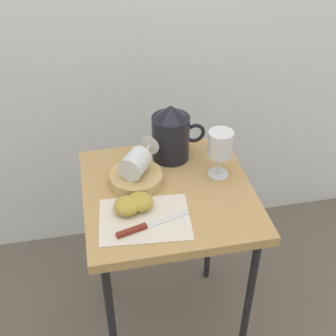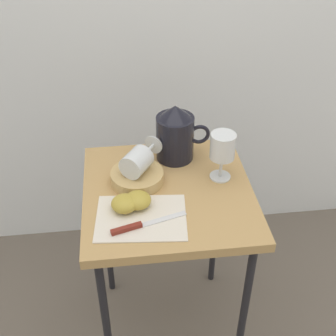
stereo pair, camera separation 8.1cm
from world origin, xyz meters
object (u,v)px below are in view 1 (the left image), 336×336
table (168,208)px  apple_half_right (140,202)px  wine_glass_tipped_near (136,163)px  pitcher (171,137)px  wine_glass_upright (220,146)px  apple_half_left (127,206)px  basket_tray (136,178)px  knife (143,227)px

table → apple_half_right: (-0.09, -0.06, 0.10)m
wine_glass_tipped_near → apple_half_right: size_ratio=2.13×
wine_glass_tipped_near → pitcher: bearing=40.8°
wine_glass_upright → apple_half_right: size_ratio=2.06×
pitcher → apple_half_left: size_ratio=2.53×
apple_half_right → wine_glass_upright: bearing=22.5°
wine_glass_tipped_near → apple_half_left: 0.15m
table → wine_glass_upright: bearing=14.3°
basket_tray → pitcher: pitcher is taller
apple_half_right → knife: size_ratio=0.36×
wine_glass_upright → knife: 0.34m
basket_tray → pitcher: size_ratio=0.84×
wine_glass_upright → apple_half_left: bearing=-158.4°
table → wine_glass_upright: wine_glass_upright is taller
pitcher → table: bearing=-104.6°
table → apple_half_right: size_ratio=9.12×
table → pitcher: size_ratio=3.61×
table → apple_half_left: 0.18m
table → pitcher: 0.23m
wine_glass_upright → wine_glass_tipped_near: bearing=177.0°
table → pitcher: bearing=75.4°
apple_half_right → knife: (-0.01, -0.08, -0.02)m
pitcher → knife: bearing=-114.2°
table → basket_tray: 0.13m
apple_half_right → apple_half_left: bearing=-164.9°
wine_glass_tipped_near → knife: size_ratio=0.76×
table → apple_half_left: (-0.13, -0.07, 0.10)m
table → apple_half_left: bearing=-150.1°
pitcher → wine_glass_upright: bearing=-45.0°
apple_half_left → apple_half_right: size_ratio=1.00×
pitcher → basket_tray: bearing=-138.7°
basket_tray → table: bearing=-29.9°
pitcher → apple_half_left: bearing=-125.8°
apple_half_left → apple_half_right: (0.04, 0.01, 0.00)m
wine_glass_upright → apple_half_left: wine_glass_upright is taller
basket_tray → wine_glass_tipped_near: 0.05m
apple_half_right → table: bearing=35.0°
pitcher → wine_glass_tipped_near: size_ratio=1.19×
knife → pitcher: bearing=65.8°
basket_tray → wine_glass_upright: wine_glass_upright is taller
apple_half_left → wine_glass_upright: bearing=21.6°
table → apple_half_left: size_ratio=9.12×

